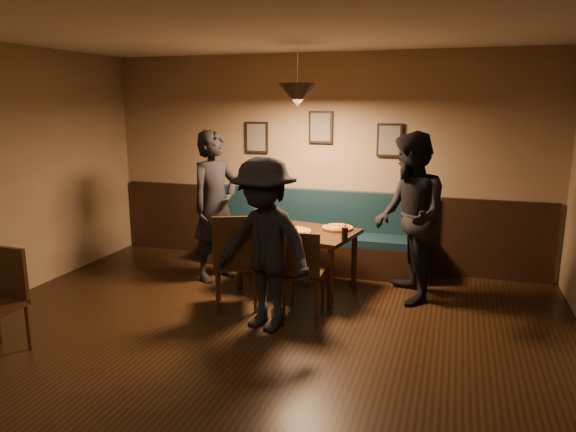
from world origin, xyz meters
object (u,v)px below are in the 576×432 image
(diner_right, at_px, (409,218))
(diner_front, at_px, (264,245))
(tabasco_bottle, at_px, (345,229))
(booth_bench, at_px, (314,232))
(soda_glass, at_px, (345,234))
(chair_near_right, at_px, (304,271))
(chair_near_left, at_px, (236,260))
(diner_left, at_px, (215,206))
(dining_table, at_px, (297,259))

(diner_right, height_order, diner_front, diner_right)
(diner_front, distance_m, tabasco_bottle, 1.29)
(booth_bench, height_order, soda_glass, booth_bench)
(booth_bench, xyz_separation_m, chair_near_right, (0.29, -1.49, -0.05))
(booth_bench, bearing_deg, tabasco_bottle, -54.45)
(booth_bench, relative_size, chair_near_right, 3.31)
(chair_near_right, bearing_deg, chair_near_left, -178.77)
(chair_near_left, relative_size, diner_right, 0.56)
(soda_glass, bearing_deg, diner_left, 168.27)
(chair_near_right, bearing_deg, soda_glass, 43.66)
(booth_bench, bearing_deg, chair_near_right, -79.11)
(dining_table, xyz_separation_m, soda_glass, (0.63, -0.32, 0.43))
(diner_left, relative_size, soda_glass, 12.25)
(tabasco_bottle, bearing_deg, dining_table, 179.57)
(dining_table, bearing_deg, diner_right, 11.71)
(chair_near_right, bearing_deg, booth_bench, 97.31)
(diner_left, xyz_separation_m, diner_right, (2.33, -0.01, 0.01))
(tabasco_bottle, bearing_deg, diner_right, 2.76)
(diner_front, distance_m, soda_glass, 1.05)
(diner_front, xyz_separation_m, tabasco_bottle, (0.55, 1.17, -0.07))
(diner_left, xyz_separation_m, soda_glass, (1.69, -0.35, -0.14))
(diner_left, bearing_deg, dining_table, -67.72)
(diner_front, bearing_deg, booth_bench, 109.71)
(diner_front, relative_size, tabasco_bottle, 13.81)
(booth_bench, bearing_deg, diner_left, -144.13)
(chair_near_right, height_order, soda_glass, chair_near_right)
(diner_left, distance_m, diner_front, 1.63)
(dining_table, bearing_deg, chair_near_left, -110.75)
(diner_right, bearing_deg, chair_near_left, -82.42)
(diner_front, bearing_deg, diner_right, 62.86)
(chair_near_right, bearing_deg, dining_table, 108.70)
(soda_glass, bearing_deg, booth_bench, 119.53)
(diner_left, bearing_deg, diner_front, -113.83)
(chair_near_left, bearing_deg, diner_right, 1.54)
(booth_bench, relative_size, dining_table, 2.26)
(dining_table, bearing_deg, diner_left, -171.54)
(dining_table, bearing_deg, chair_near_right, -57.34)
(booth_bench, distance_m, dining_table, 0.81)
(booth_bench, distance_m, tabasco_bottle, 1.03)
(booth_bench, distance_m, diner_right, 1.55)
(dining_table, bearing_deg, booth_bench, 100.69)
(booth_bench, relative_size, diner_front, 1.79)
(diner_front, bearing_deg, soda_glass, 73.76)
(soda_glass, bearing_deg, diner_right, 28.23)
(soda_glass, relative_size, tabasco_bottle, 1.24)
(dining_table, bearing_deg, diner_front, -78.40)
(dining_table, height_order, diner_front, diner_front)
(chair_near_right, distance_m, diner_right, 1.31)
(chair_near_right, distance_m, diner_front, 0.67)
(soda_glass, height_order, tabasco_bottle, soda_glass)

